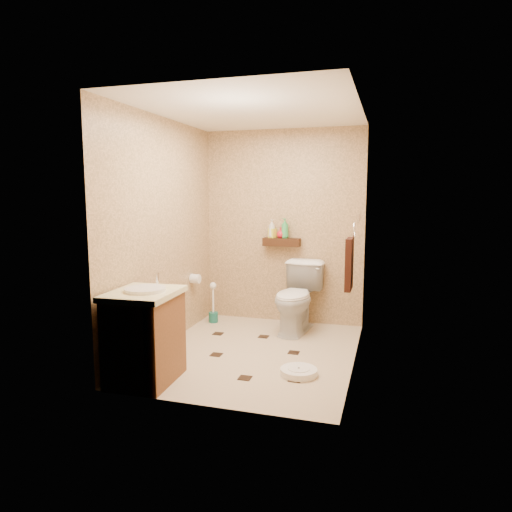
% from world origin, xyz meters
% --- Properties ---
extents(ground, '(2.50, 2.50, 0.00)m').
position_xyz_m(ground, '(0.00, 0.00, 0.00)').
color(ground, '#C2A98E').
rests_on(ground, ground).
extents(wall_back, '(2.00, 0.04, 2.40)m').
position_xyz_m(wall_back, '(0.00, 1.25, 1.20)').
color(wall_back, tan).
rests_on(wall_back, ground).
extents(wall_front, '(2.00, 0.04, 2.40)m').
position_xyz_m(wall_front, '(0.00, -1.25, 1.20)').
color(wall_front, tan).
rests_on(wall_front, ground).
extents(wall_left, '(0.04, 2.50, 2.40)m').
position_xyz_m(wall_left, '(-1.00, 0.00, 1.20)').
color(wall_left, tan).
rests_on(wall_left, ground).
extents(wall_right, '(0.04, 2.50, 2.40)m').
position_xyz_m(wall_right, '(1.00, 0.00, 1.20)').
color(wall_right, tan).
rests_on(wall_right, ground).
extents(ceiling, '(2.00, 2.50, 0.02)m').
position_xyz_m(ceiling, '(0.00, 0.00, 2.40)').
color(ceiling, white).
rests_on(ceiling, wall_back).
extents(wall_shelf, '(0.46, 0.14, 0.10)m').
position_xyz_m(wall_shelf, '(0.00, 1.17, 1.02)').
color(wall_shelf, '#331E0D').
rests_on(wall_shelf, wall_back).
extents(floor_accents, '(1.24, 1.29, 0.01)m').
position_xyz_m(floor_accents, '(0.01, -0.05, 0.00)').
color(floor_accents, black).
rests_on(floor_accents, ground).
extents(toilet, '(0.55, 0.85, 0.82)m').
position_xyz_m(toilet, '(0.27, 0.83, 0.41)').
color(toilet, white).
rests_on(toilet, ground).
extents(vanity, '(0.57, 0.68, 0.92)m').
position_xyz_m(vanity, '(-0.70, -0.95, 0.41)').
color(vanity, brown).
rests_on(vanity, ground).
extents(bathroom_scale, '(0.34, 0.34, 0.07)m').
position_xyz_m(bathroom_scale, '(0.55, -0.46, 0.03)').
color(bathroom_scale, white).
rests_on(bathroom_scale, ground).
extents(toilet_brush, '(0.12, 0.12, 0.51)m').
position_xyz_m(toilet_brush, '(-0.82, 0.92, 0.18)').
color(toilet_brush, '#175E53').
rests_on(toilet_brush, ground).
extents(towel_ring, '(0.12, 0.30, 0.76)m').
position_xyz_m(towel_ring, '(0.91, 0.25, 0.95)').
color(towel_ring, silver).
rests_on(towel_ring, wall_right).
extents(toilet_paper, '(0.12, 0.11, 0.12)m').
position_xyz_m(toilet_paper, '(-0.94, 0.65, 0.60)').
color(toilet_paper, white).
rests_on(toilet_paper, wall_left).
extents(bottle_a, '(0.12, 0.12, 0.23)m').
position_xyz_m(bottle_a, '(-0.13, 1.17, 1.18)').
color(bottle_a, silver).
rests_on(bottle_a, wall_shelf).
extents(bottle_b, '(0.10, 0.10, 0.17)m').
position_xyz_m(bottle_b, '(-0.12, 1.17, 1.16)').
color(bottle_b, yellow).
rests_on(bottle_b, wall_shelf).
extents(bottle_c, '(0.14, 0.14, 0.13)m').
position_xyz_m(bottle_c, '(-0.01, 1.17, 1.14)').
color(bottle_c, red).
rests_on(bottle_c, wall_shelf).
extents(bottle_d, '(0.13, 0.13, 0.25)m').
position_xyz_m(bottle_d, '(0.04, 1.17, 1.19)').
color(bottle_d, green).
rests_on(bottle_d, wall_shelf).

